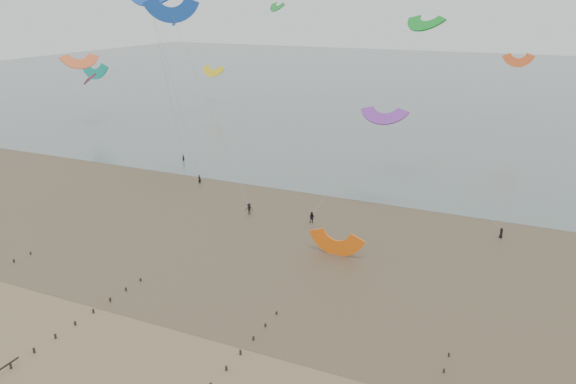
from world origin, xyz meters
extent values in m
plane|color=brown|center=(0.00, 0.00, 0.00)|extent=(500.00, 500.00, 0.00)
plane|color=#475654|center=(0.00, 200.00, 0.03)|extent=(500.00, 500.00, 0.00)
plane|color=#473A28|center=(0.00, 35.00, 0.01)|extent=(500.00, 500.00, 0.00)
ellipsoid|color=slate|center=(-18.00, 22.00, 0.01)|extent=(23.60, 14.36, 0.01)
ellipsoid|color=slate|center=(12.00, 38.00, 0.01)|extent=(33.64, 18.32, 0.01)
ellipsoid|color=slate|center=(-40.00, 40.00, 0.01)|extent=(26.95, 14.22, 0.01)
cube|color=black|center=(-32.00, 9.37, 0.19)|extent=(0.16, 0.16, 0.48)
cube|color=black|center=(-32.00, 12.00, 0.17)|extent=(0.16, 0.16, 0.45)
cube|color=black|center=(-14.00, -6.42, 0.28)|extent=(0.16, 0.16, 0.65)
cube|color=black|center=(-14.00, -3.79, 0.26)|extent=(0.16, 0.16, 0.62)
cube|color=black|center=(-14.00, -1.16, 0.25)|extent=(0.16, 0.16, 0.59)
cube|color=black|center=(-14.00, 1.47, 0.23)|extent=(0.16, 0.16, 0.57)
cube|color=black|center=(-14.00, 4.11, 0.22)|extent=(0.16, 0.16, 0.54)
cube|color=black|center=(-14.00, 6.74, 0.20)|extent=(0.16, 0.16, 0.51)
cube|color=black|center=(-14.00, 9.37, 0.19)|extent=(0.16, 0.16, 0.48)
cube|color=black|center=(-14.00, 12.00, 0.17)|extent=(0.16, 0.16, 0.45)
cube|color=black|center=(4.00, 1.47, 0.23)|extent=(0.16, 0.16, 0.57)
cube|color=black|center=(4.00, 4.11, 0.22)|extent=(0.16, 0.16, 0.54)
cube|color=black|center=(4.00, 6.74, 0.20)|extent=(0.16, 0.16, 0.51)
cube|color=black|center=(4.00, 9.37, 0.19)|extent=(0.16, 0.16, 0.48)
cube|color=black|center=(4.00, 12.00, 0.17)|extent=(0.16, 0.16, 0.45)
cube|color=black|center=(22.00, 9.37, 0.19)|extent=(0.16, 0.16, 0.48)
cube|color=black|center=(22.00, 12.00, 0.17)|extent=(0.16, 0.16, 0.45)
imported|color=black|center=(-28.11, 46.59, 0.87)|extent=(0.68, 0.49, 1.74)
imported|color=black|center=(24.00, 43.53, 0.75)|extent=(0.74, 0.86, 1.49)
imported|color=black|center=(-2.36, 37.59, 0.88)|extent=(0.86, 0.68, 1.76)
imported|color=black|center=(-12.62, 36.83, 0.93)|extent=(1.35, 1.02, 1.85)
imported|color=black|center=(-39.21, 57.62, 0.78)|extent=(0.59, 0.40, 1.56)
camera|label=1|loc=(26.83, -35.17, 31.81)|focal=35.00mm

